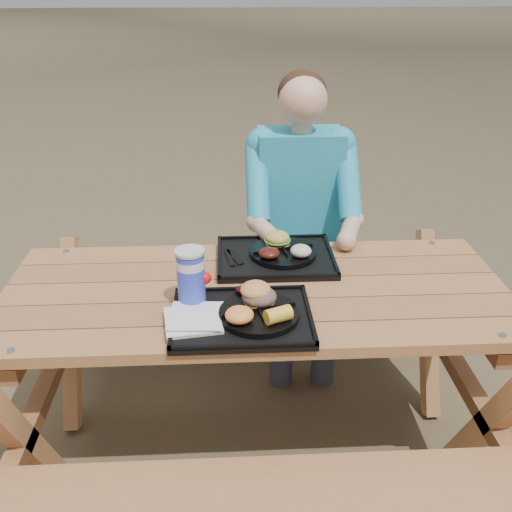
{
  "coord_description": "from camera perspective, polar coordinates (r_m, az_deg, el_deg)",
  "views": [
    {
      "loc": [
        -0.09,
        -1.76,
        1.77
      ],
      "look_at": [
        0.0,
        0.0,
        0.88
      ],
      "focal_mm": 40.0,
      "sensor_mm": 36.0,
      "label": 1
    }
  ],
  "objects": [
    {
      "name": "burger",
      "position": [
        2.25,
        2.17,
        2.14
      ],
      "size": [
        0.1,
        0.1,
        0.09
      ],
      "primitive_type": null,
      "color": "gold",
      "rests_on": "plate_far"
    },
    {
      "name": "napkin_stack",
      "position": [
        1.82,
        -6.34,
        -6.3
      ],
      "size": [
        0.2,
        0.2,
        0.02
      ],
      "primitive_type": "cube",
      "rotation": [
        0.0,
        0.0,
        0.14
      ],
      "color": "silver",
      "rests_on": "tray_near"
    },
    {
      "name": "plate_far",
      "position": [
        2.23,
        2.72,
        0.35
      ],
      "size": [
        0.26,
        0.26,
        0.02
      ],
      "primitive_type": "cylinder",
      "color": "black",
      "rests_on": "tray_far"
    },
    {
      "name": "sandwich",
      "position": [
        1.85,
        0.34,
        -3.22
      ],
      "size": [
        0.11,
        0.11,
        0.11
      ],
      "primitive_type": null,
      "color": "#DA8B4D",
      "rests_on": "plate_near"
    },
    {
      "name": "baked_beans",
      "position": [
        2.16,
        1.32,
        0.3
      ],
      "size": [
        0.08,
        0.08,
        0.04
      ],
      "primitive_type": "ellipsoid",
      "color": "#47140E",
      "rests_on": "plate_far"
    },
    {
      "name": "tray_near",
      "position": [
        1.85,
        -1.42,
        -6.28
      ],
      "size": [
        0.45,
        0.35,
        0.02
      ],
      "primitive_type": "cube",
      "color": "black",
      "rests_on": "picnic_table"
    },
    {
      "name": "plate_near",
      "position": [
        1.84,
        0.3,
        -5.8
      ],
      "size": [
        0.26,
        0.26,
        0.02
      ],
      "primitive_type": "cylinder",
      "color": "black",
      "rests_on": "tray_near"
    },
    {
      "name": "corn_cob",
      "position": [
        1.77,
        2.24,
        -5.89
      ],
      "size": [
        0.11,
        0.11,
        0.05
      ],
      "primitive_type": null,
      "rotation": [
        0.0,
        0.0,
        0.41
      ],
      "color": "yellow",
      "rests_on": "plate_near"
    },
    {
      "name": "soda_cup",
      "position": [
        1.88,
        -6.51,
        -2.24
      ],
      "size": [
        0.09,
        0.09,
        0.19
      ],
      "primitive_type": "cylinder",
      "color": "#1A2FC5",
      "rests_on": "tray_near"
    },
    {
      "name": "ground",
      "position": [
        2.5,
        0.0,
        -18.33
      ],
      "size": [
        60.0,
        60.0,
        0.0
      ],
      "primitive_type": "plane",
      "color": "#999999",
      "rests_on": "ground"
    },
    {
      "name": "cutlery_far",
      "position": [
        2.21,
        -2.15,
        -0.05
      ],
      "size": [
        0.07,
        0.14,
        0.01
      ],
      "primitive_type": "cube",
      "rotation": [
        0.0,
        0.0,
        0.33
      ],
      "color": "black",
      "rests_on": "tray_far"
    },
    {
      "name": "picnic_table",
      "position": [
        2.25,
        0.0,
        -11.57
      ],
      "size": [
        1.8,
        1.49,
        0.75
      ],
      "primitive_type": null,
      "color": "#999999",
      "rests_on": "ground"
    },
    {
      "name": "condiment_mustard",
      "position": [
        1.95,
        -0.05,
        -3.63
      ],
      "size": [
        0.05,
        0.05,
        0.03
      ],
      "primitive_type": "cylinder",
      "color": "yellow",
      "rests_on": "tray_near"
    },
    {
      "name": "diner",
      "position": [
        2.73,
        4.22,
        2.28
      ],
      "size": [
        0.48,
        0.84,
        1.28
      ],
      "primitive_type": null,
      "color": "#1CC2CA",
      "rests_on": "ground"
    },
    {
      "name": "condiment_bbq",
      "position": [
        1.94,
        -1.35,
        -3.7
      ],
      "size": [
        0.05,
        0.05,
        0.03
      ],
      "primitive_type": "cylinder",
      "color": "#330506",
      "rests_on": "tray_near"
    },
    {
      "name": "potato_salad",
      "position": [
        2.17,
        4.51,
        0.52
      ],
      "size": [
        0.08,
        0.08,
        0.04
      ],
      "primitive_type": "ellipsoid",
      "color": "beige",
      "rests_on": "plate_far"
    },
    {
      "name": "mac_cheese",
      "position": [
        1.77,
        -1.67,
        -5.9
      ],
      "size": [
        0.09,
        0.09,
        0.05
      ],
      "primitive_type": "ellipsoid",
      "color": "#FEA042",
      "rests_on": "plate_near"
    },
    {
      "name": "tray_far",
      "position": [
        2.22,
        1.96,
        -0.24
      ],
      "size": [
        0.45,
        0.35,
        0.02
      ],
      "primitive_type": "cube",
      "color": "black",
      "rests_on": "picnic_table"
    }
  ]
}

